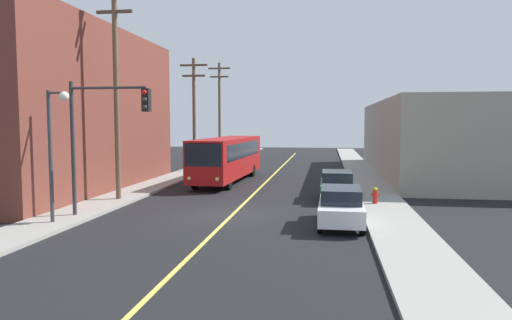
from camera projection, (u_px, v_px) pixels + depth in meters
The scene contains 15 objects.
ground_plane at pixel (233, 214), 22.23m from camera, with size 120.00×120.00×0.00m, color black.
sidewalk_left at pixel (160, 183), 33.16m from camera, with size 2.50×90.00×0.15m, color gray.
sidewalk_right at pixel (371, 187), 31.01m from camera, with size 2.50×90.00×0.15m, color gray.
lane_stripe_center at pixel (271, 178), 37.02m from camera, with size 0.16×60.00×0.01m, color #D8CC4C.
building_left_brick at pixel (45, 110), 30.04m from camera, with size 10.00×19.33×10.23m.
building_right_warehouse at pixel (451, 138), 38.96m from camera, with size 12.00×26.36×6.03m.
city_bus at pixel (228, 157), 34.46m from camera, with size 3.09×12.24×3.20m.
parked_car_white at pixel (341, 206), 19.68m from camera, with size 1.87×4.42×1.62m.
parked_car_green at pixel (337, 185), 26.29m from camera, with size 1.82×4.40×1.62m.
utility_pole_near at pixel (116, 83), 25.37m from camera, with size 2.40×0.28×11.57m.
utility_pole_mid at pixel (194, 109), 40.66m from camera, with size 2.40×0.28×9.69m.
utility_pole_far at pixel (219, 107), 51.30m from camera, with size 2.40×0.28×10.64m.
traffic_signal_left_corner at pixel (104, 123), 20.81m from camera, with size 3.75×0.48×6.00m.
street_lamp_left at pixel (55, 137), 19.50m from camera, with size 0.98×0.40×5.50m.
fire_hydrant at pixel (375, 195), 24.31m from camera, with size 0.44×0.26×0.84m.
Camera 1 is at (4.34, -21.55, 4.32)m, focal length 33.04 mm.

